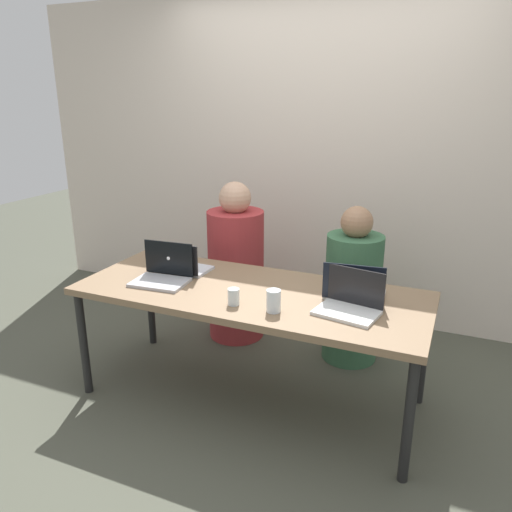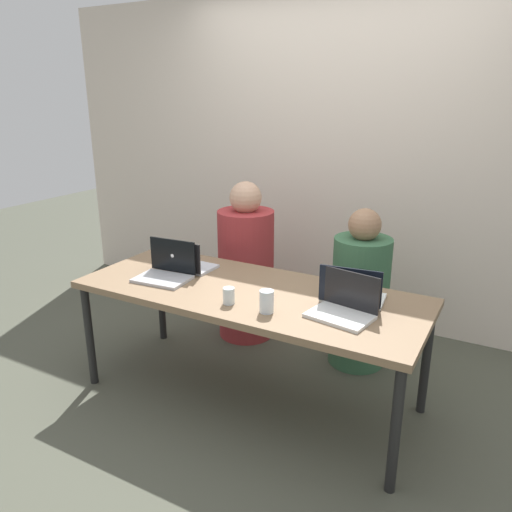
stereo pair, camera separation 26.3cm
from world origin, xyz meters
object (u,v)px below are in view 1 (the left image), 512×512
object	(u,v)px
laptop_back_left	(179,265)
water_glass_center	(234,298)
person_on_left	(236,270)
laptop_front_right	(350,303)
laptop_front_left	(163,274)
water_glass_right	(274,302)
person_on_right	(352,293)
laptop_back_right	(354,290)

from	to	relation	value
laptop_back_left	water_glass_center	distance (m)	0.63
person_on_left	laptop_front_right	size ratio (longest dim) A/B	3.46
laptop_front_left	water_glass_right	size ratio (longest dim) A/B	2.82
laptop_back_left	water_glass_right	bearing A→B (deg)	158.38
person_on_right	laptop_front_right	size ratio (longest dim) A/B	3.16
person_on_right	laptop_back_right	size ratio (longest dim) A/B	3.08
laptop_front_right	water_glass_right	world-z (taller)	laptop_front_right
laptop_back_left	laptop_back_right	world-z (taller)	laptop_back_right
laptop_back_right	water_glass_right	distance (m)	0.48
laptop_back_left	water_glass_center	world-z (taller)	laptop_back_left
water_glass_center	person_on_left	bearing A→B (deg)	114.97
laptop_front_right	person_on_left	bearing A→B (deg)	152.29
person_on_right	laptop_front_left	bearing A→B (deg)	41.88
laptop_front_left	water_glass_right	distance (m)	0.77
laptop_back_left	person_on_left	bearing A→B (deg)	-97.91
person_on_left	laptop_back_left	distance (m)	0.65
person_on_right	laptop_back_left	xyz separation A→B (m)	(-0.97, -0.61, 0.27)
person_on_left	laptop_back_right	size ratio (longest dim) A/B	3.36
person_on_left	laptop_back_right	distance (m)	1.19
laptop_front_right	laptop_back_right	size ratio (longest dim) A/B	0.97
laptop_back_right	water_glass_right	xyz separation A→B (m)	(-0.34, -0.34, 0.00)
person_on_left	laptop_back_right	world-z (taller)	person_on_left
laptop_front_left	water_glass_center	size ratio (longest dim) A/B	3.72
person_on_right	laptop_front_left	xyz separation A→B (m)	(-0.97, -0.80, 0.27)
water_glass_right	laptop_front_left	bearing A→B (deg)	169.55
laptop_back_right	water_glass_center	bearing A→B (deg)	24.15
laptop_front_right	laptop_back_left	bearing A→B (deg)	-179.14
person_on_left	person_on_right	bearing A→B (deg)	-168.16
laptop_front_right	water_glass_right	distance (m)	0.39
person_on_right	laptop_front_right	world-z (taller)	person_on_right
laptop_back_left	laptop_front_left	size ratio (longest dim) A/B	1.09
person_on_right	laptop_front_left	distance (m)	1.28
person_on_right	laptop_back_left	size ratio (longest dim) A/B	2.98
water_glass_center	person_on_right	bearing A→B (deg)	65.19
laptop_back_right	water_glass_center	distance (m)	0.66
laptop_back_right	laptop_front_left	bearing A→B (deg)	3.47
water_glass_right	person_on_right	bearing A→B (deg)	77.43
person_on_left	water_glass_right	world-z (taller)	person_on_left
laptop_back_left	laptop_front_right	bearing A→B (deg)	172.69
laptop_back_left	laptop_front_left	world-z (taller)	laptop_front_left
water_glass_right	water_glass_center	bearing A→B (deg)	-179.77
laptop_front_right	water_glass_right	bearing A→B (deg)	-147.32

